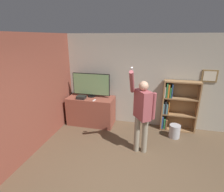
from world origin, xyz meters
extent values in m
cube|color=#B2AD9E|center=(0.00, 2.80, 1.35)|extent=(6.51, 0.06, 2.70)
cube|color=olive|center=(1.80, 2.75, 1.62)|extent=(0.39, 0.02, 0.33)
cube|color=beige|center=(1.80, 2.74, 1.62)|extent=(0.30, 0.01, 0.26)
cube|color=brown|center=(-2.29, 1.38, 1.35)|extent=(0.06, 4.37, 2.70)
cube|color=brown|center=(-1.45, 2.40, 0.43)|extent=(1.40, 0.68, 0.86)
cylinder|color=black|center=(-1.45, 2.48, 0.88)|extent=(0.22, 0.22, 0.03)
cylinder|color=black|center=(-1.45, 2.48, 0.92)|extent=(0.06, 0.06, 0.05)
cube|color=black|center=(-1.45, 2.48, 1.26)|extent=(1.15, 0.04, 0.66)
cube|color=#6B9360|center=(-1.45, 2.46, 1.26)|extent=(1.11, 0.01, 0.62)
cube|color=black|center=(-1.68, 2.23, 0.91)|extent=(0.25, 0.23, 0.09)
cube|color=white|center=(-1.26, 2.16, 0.87)|extent=(0.06, 0.14, 0.02)
cube|color=#997047|center=(0.67, 2.61, 0.74)|extent=(0.04, 0.28, 1.48)
cube|color=#997047|center=(1.59, 2.61, 0.74)|extent=(0.04, 0.28, 1.48)
cube|color=#997047|center=(1.13, 2.74, 0.74)|extent=(0.96, 0.01, 1.48)
cube|color=#997047|center=(1.13, 2.61, 0.02)|extent=(0.89, 0.28, 0.04)
cube|color=#997047|center=(1.13, 2.61, 0.49)|extent=(0.89, 0.28, 0.04)
cube|color=#997047|center=(1.13, 2.61, 0.98)|extent=(0.89, 0.28, 0.04)
cube|color=#997047|center=(1.13, 2.61, 1.46)|extent=(0.89, 0.28, 0.04)
cube|color=#2D569E|center=(0.70, 2.58, 0.22)|extent=(0.04, 0.23, 0.39)
cube|color=#338447|center=(0.76, 2.57, 0.17)|extent=(0.04, 0.21, 0.31)
cube|color=#99663D|center=(0.82, 2.59, 0.17)|extent=(0.04, 0.24, 0.31)
cube|color=#5B8E99|center=(0.70, 2.58, 0.66)|extent=(0.04, 0.22, 0.30)
cube|color=#232328|center=(0.75, 2.59, 0.69)|extent=(0.04, 0.24, 0.36)
cube|color=#5B8E99|center=(0.79, 2.57, 0.66)|extent=(0.04, 0.21, 0.29)
cube|color=orange|center=(0.84, 2.57, 0.69)|extent=(0.02, 0.21, 0.35)
cube|color=beige|center=(0.70, 2.58, 1.15)|extent=(0.03, 0.22, 0.30)
cube|color=#338447|center=(0.74, 2.58, 1.20)|extent=(0.04, 0.23, 0.40)
cube|color=orange|center=(0.79, 2.58, 1.18)|extent=(0.04, 0.22, 0.37)
cube|color=#338447|center=(0.84, 2.58, 1.15)|extent=(0.03, 0.24, 0.29)
cube|color=#2D569E|center=(0.88, 2.60, 1.19)|extent=(0.02, 0.26, 0.39)
cylinder|color=gray|center=(0.07, 1.33, 0.43)|extent=(0.13, 0.13, 0.87)
cylinder|color=gray|center=(0.25, 1.33, 0.43)|extent=(0.13, 0.13, 0.87)
cube|color=#99474C|center=(0.16, 1.33, 1.20)|extent=(0.42, 0.47, 0.65)
sphere|color=tan|center=(0.16, 1.33, 1.63)|extent=(0.21, 0.21, 0.21)
cylinder|color=#99474C|center=(0.40, 1.33, 1.18)|extent=(0.09, 0.09, 0.60)
cylinder|color=#99474C|center=(-0.08, 1.21, 1.72)|extent=(0.09, 0.42, 0.54)
cube|color=white|center=(-0.08, 1.15, 1.97)|extent=(0.04, 0.09, 0.14)
cylinder|color=#B7B7BC|center=(1.02, 2.16, 0.18)|extent=(0.29, 0.29, 0.36)
camera|label=1|loc=(0.35, -2.29, 2.62)|focal=28.00mm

